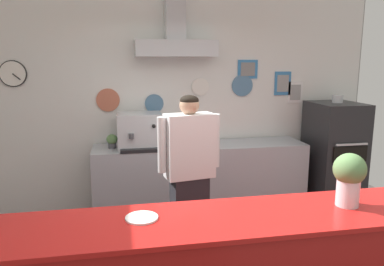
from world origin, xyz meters
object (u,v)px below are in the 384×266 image
at_px(potted_rosemary, 112,141).
at_px(potted_basil, 187,136).
at_px(condiment_plate, 142,218).
at_px(espresso_machine, 140,131).
at_px(basil_vase, 349,178).
at_px(shop_worker, 189,178).
at_px(pizza_oven, 333,156).

bearing_deg(potted_rosemary, potted_basil, -0.91).
xyz_separation_m(potted_basil, condiment_plate, (-0.70, -2.38, 0.00)).
xyz_separation_m(espresso_machine, potted_rosemary, (-0.33, 0.04, -0.12)).
bearing_deg(espresso_machine, basil_vase, -62.56).
relative_size(shop_worker, potted_basil, 7.90).
xyz_separation_m(pizza_oven, shop_worker, (-2.17, -1.11, 0.17)).
xyz_separation_m(shop_worker, basil_vase, (0.84, -1.20, 0.33)).
bearing_deg(shop_worker, potted_rosemary, -69.43).
bearing_deg(basil_vase, espresso_machine, 117.44).
bearing_deg(potted_rosemary, shop_worker, -59.39).
bearing_deg(pizza_oven, potted_basil, 176.78).
distance_m(potted_rosemary, basil_vase, 2.91).
height_order(pizza_oven, potted_basil, pizza_oven).
height_order(potted_basil, condiment_plate, potted_basil).
bearing_deg(shop_worker, potted_basil, -109.07).
bearing_deg(potted_basil, condiment_plate, -106.38).
relative_size(pizza_oven, condiment_plate, 7.64).
bearing_deg(basil_vase, potted_basil, 105.02).
bearing_deg(espresso_machine, condiment_plate, -92.56).
distance_m(pizza_oven, shop_worker, 2.45).
relative_size(shop_worker, condiment_plate, 8.35).
height_order(shop_worker, potted_basil, shop_worker).
bearing_deg(potted_rosemary, espresso_machine, -6.66).
distance_m(basil_vase, condiment_plate, 1.36).
bearing_deg(potted_basil, basil_vase, -74.98).
height_order(pizza_oven, espresso_machine, pizza_oven).
bearing_deg(pizza_oven, espresso_machine, 178.06).
height_order(potted_rosemary, condiment_plate, potted_rosemary).
bearing_deg(shop_worker, condiment_plate, 56.35).
relative_size(espresso_machine, basil_vase, 1.49).
bearing_deg(espresso_machine, pizza_oven, -1.94).
height_order(shop_worker, basil_vase, shop_worker).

